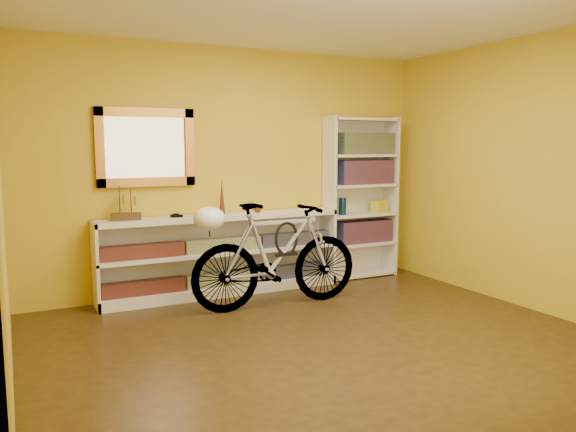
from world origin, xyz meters
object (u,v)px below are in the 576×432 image
bicycle (277,255)px  helmet (209,219)px  console_unit (222,254)px  bookcase (360,198)px

bicycle → helmet: (-0.67, 0.02, 0.39)m
console_unit → helmet: bearing=-118.6°
bookcase → helmet: (-2.11, -0.69, -0.04)m
console_unit → helmet: (-0.36, -0.66, 0.48)m
console_unit → helmet: helmet is taller
console_unit → helmet: size_ratio=8.94×
console_unit → bicycle: 0.76m
bicycle → helmet: bicycle is taller
helmet → bookcase: bearing=18.0°
bookcase → bicycle: (-1.44, -0.71, -0.43)m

